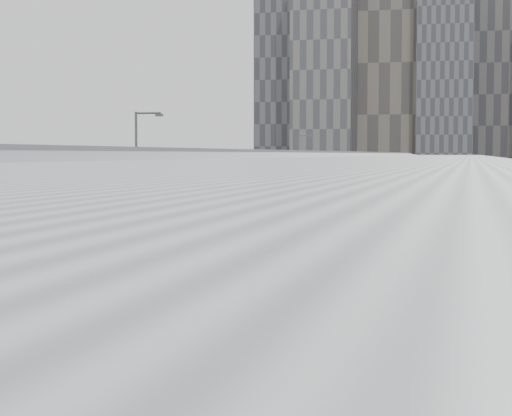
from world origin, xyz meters
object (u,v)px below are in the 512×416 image
(bus_4, at_px, (288,214))
(bus_7, at_px, (356,192))
(bus_3, at_px, (260,226))
(street_lamp_near, at_px, (139,173))
(bus_6, at_px, (338,199))
(bus_9, at_px, (375,186))
(suv, at_px, (336,193))
(shipping_container, at_px, (299,194))
(bus_10, at_px, (381,183))
(bus_1, at_px, (71,289))
(bus_8, at_px, (363,189))
(bus_5, at_px, (318,207))
(bus_2, at_px, (197,246))
(street_lamp_far, at_px, (300,166))

(bus_4, relative_size, bus_7, 0.92)
(bus_3, distance_m, street_lamp_near, 10.06)
(bus_6, bearing_deg, bus_9, 90.08)
(bus_3, xyz_separation_m, suv, (-6.06, 75.45, -0.93))
(bus_3, height_order, shipping_container, bus_3)
(bus_7, relative_size, bus_10, 1.04)
(street_lamp_near, bearing_deg, shipping_container, 91.28)
(bus_10, relative_size, shipping_container, 2.15)
(bus_4, distance_m, shipping_container, 44.77)
(bus_1, bearing_deg, bus_8, 90.90)
(bus_9, bearing_deg, bus_5, -95.07)
(bus_2, height_order, bus_8, bus_8)
(bus_3, xyz_separation_m, bus_4, (-0.77, 13.50, -0.07))
(bus_1, relative_size, bus_8, 0.90)
(bus_4, xyz_separation_m, bus_8, (-0.05, 54.73, 0.05))
(bus_6, distance_m, bus_9, 40.45)
(bus_4, height_order, bus_8, bus_8)
(bus_5, xyz_separation_m, street_lamp_near, (-6.79, -32.36, 4.14))
(bus_9, height_order, suv, bus_9)
(bus_9, relative_size, shipping_container, 2.17)
(bus_2, xyz_separation_m, bus_3, (0.62, 13.16, 0.09))
(bus_7, bearing_deg, street_lamp_near, -100.56)
(bus_2, relative_size, street_lamp_near, 1.29)
(bus_10, xyz_separation_m, shipping_container, (-7.67, -39.08, -0.36))
(bus_1, distance_m, bus_5, 55.99)
(bus_9, xyz_separation_m, street_lamp_near, (-6.68, -88.04, 3.98))
(bus_1, xyz_separation_m, bus_6, (0.12, 71.21, -0.00))
(bus_2, height_order, suv, bus_2)
(bus_2, xyz_separation_m, bus_9, (0.12, 95.38, 0.10))
(bus_9, bearing_deg, bus_6, -95.19)
(street_lamp_near, bearing_deg, bus_10, 86.51)
(bus_1, relative_size, bus_10, 0.90)
(bus_10, height_order, suv, bus_10)
(bus_1, height_order, street_lamp_near, street_lamp_near)
(bus_7, distance_m, shipping_container, 8.24)
(bus_1, distance_m, bus_6, 71.21)
(bus_8, height_order, bus_9, bus_9)
(bus_8, distance_m, suv, 8.97)
(bus_3, bearing_deg, suv, 89.97)
(bus_3, xyz_separation_m, bus_6, (-0.51, 41.76, -0.16))
(bus_2, distance_m, street_lamp_far, 62.33)
(bus_7, bearing_deg, bus_8, 87.93)
(shipping_container, bearing_deg, suv, 66.85)
(bus_5, xyz_separation_m, bus_6, (-0.12, 15.22, -0.00))
(bus_5, height_order, bus_10, bus_10)
(bus_6, height_order, bus_7, bus_7)
(bus_5, bearing_deg, bus_9, 87.69)
(bus_10, bearing_deg, bus_5, -93.02)
(street_lamp_far, bearing_deg, bus_3, -82.16)
(bus_5, xyz_separation_m, shipping_container, (-8.20, 31.03, -0.20))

